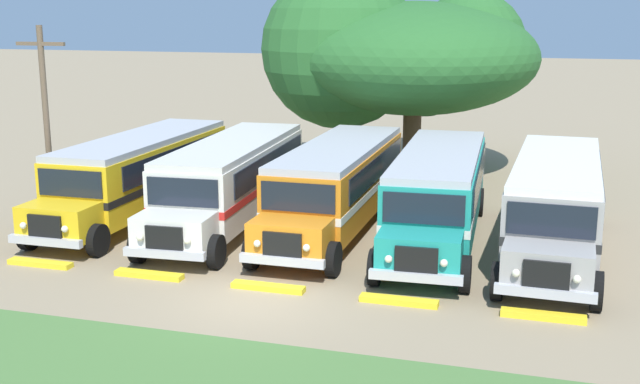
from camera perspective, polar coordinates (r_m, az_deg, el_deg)
ground_plane at (r=20.39m, az=-4.61°, el=-7.83°), size 220.00×220.00×0.00m
parked_bus_slot_0 at (r=29.08m, az=-12.84°, el=1.46°), size 2.77×10.85×2.82m
parked_bus_slot_1 at (r=27.40m, az=-6.38°, el=1.01°), size 3.28×10.93×2.82m
parked_bus_slot_2 at (r=26.54m, az=1.25°, el=0.70°), size 2.76×10.85×2.82m
parked_bus_slot_3 at (r=25.59m, az=8.51°, el=0.08°), size 3.17×10.91×2.82m
parked_bus_slot_4 at (r=25.10m, az=16.62°, el=-0.57°), size 2.89×10.87×2.82m
curb_wheelstop_0 at (r=24.37m, az=-19.52°, el=-4.87°), size 2.00×0.36×0.15m
curb_wheelstop_1 at (r=22.52m, az=-12.23°, el=-5.84°), size 2.00×0.36×0.15m
curb_wheelstop_2 at (r=21.11m, az=-3.77°, el=-6.86°), size 2.00×0.36×0.15m
curb_wheelstop_3 at (r=20.22m, az=5.70°, el=-7.81°), size 2.00×0.36×0.15m
curb_wheelstop_4 at (r=19.92m, az=15.79°, el=-8.59°), size 2.00×0.36×0.15m
broad_shade_tree at (r=35.94m, az=5.81°, el=9.80°), size 12.09×11.36×9.06m
utility_pole at (r=27.98m, az=-19.12°, el=4.86°), size 1.80×0.20×6.76m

